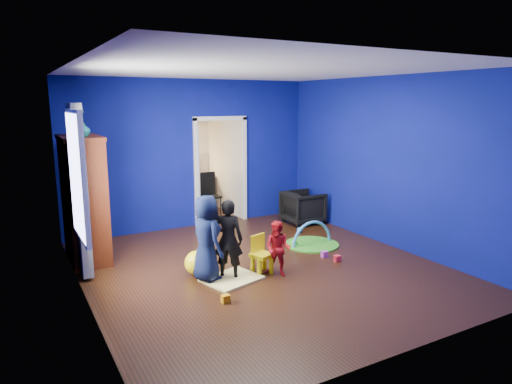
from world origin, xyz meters
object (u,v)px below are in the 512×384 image
child_navy (207,238)px  tv_armoire (84,199)px  toddler_red (278,249)px  crt_tv (87,196)px  hopper_ball (197,263)px  kid_chair (262,256)px  child_black (228,239)px  play_mat (312,244)px  study_desk (194,192)px  armchair (303,207)px  vase (82,129)px  folding_chair (210,196)px

child_navy → tv_armoire: tv_armoire is taller
toddler_red → crt_tv: crt_tv is taller
child_navy → hopper_ball: bearing=3.8°
hopper_ball → kid_chair: 0.94m
child_black → tv_armoire: (-1.62, 1.79, 0.41)m
kid_chair → play_mat: (1.42, 0.71, -0.24)m
play_mat → study_desk: (-0.73, 3.72, 0.36)m
tv_armoire → play_mat: (3.55, -1.14, -0.97)m
armchair → hopper_ball: armchair is taller
armchair → toddler_red: toddler_red is taller
armchair → kid_chair: (-2.13, -2.00, -0.09)m
child_black → crt_tv: crt_tv is taller
toddler_red → tv_armoire: (-2.28, 2.05, 0.58)m
child_black → vase: bearing=-3.7°
child_black → tv_armoire: 2.45m
kid_chair → hopper_ball: bearing=138.1°
tv_armoire → toddler_red: bearing=-42.0°
hopper_ball → folding_chair: folding_chair is taller
tv_armoire → crt_tv: bearing=0.0°
hopper_ball → toddler_red: bearing=-29.8°
armchair → vase: size_ratio=3.16×
vase → tv_armoire: size_ratio=0.12×
kid_chair → study_desk: study_desk is taller
armchair → study_desk: bearing=31.9°
child_navy → folding_chair: size_ratio=1.32×
vase → study_desk: size_ratio=0.26×
child_navy → tv_armoire: (-1.32, 1.72, 0.37)m
kid_chair → play_mat: bearing=8.5°
child_navy → study_desk: size_ratio=1.39×
child_navy → crt_tv: bearing=29.0°
vase → study_desk: (2.82, 2.88, -1.70)m
child_navy → tv_armoire: 2.20m
crt_tv → study_desk: crt_tv is taller
kid_chair → vase: bearing=125.7°
child_navy → study_desk: bearing=-26.8°
child_black → child_navy: 0.31m
vase → play_mat: size_ratio=0.25×
armchair → tv_armoire: tv_armoire is taller
armchair → hopper_ball: (-2.99, -1.62, -0.15)m
child_navy → tv_armoire: bearing=29.9°
folding_chair → tv_armoire: bearing=-150.2°
toddler_red → folding_chair: 3.71m
child_navy → folding_chair: (1.50, 3.34, -0.15)m
crt_tv → hopper_ball: size_ratio=1.93×
kid_chair → tv_armoire: bearing=120.8°
kid_chair → toddler_red: bearing=-71.3°
child_black → hopper_ball: size_ratio=3.15×
tv_armoire → study_desk: 3.87m
tv_armoire → folding_chair: (2.82, 1.62, -0.52)m
vase → play_mat: vase is taller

